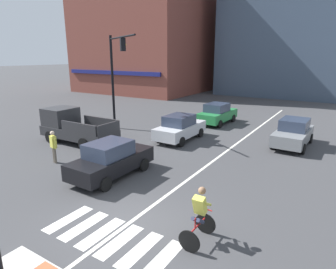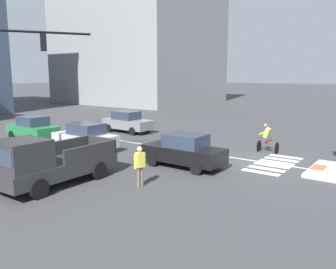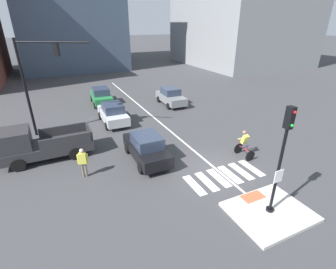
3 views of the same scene
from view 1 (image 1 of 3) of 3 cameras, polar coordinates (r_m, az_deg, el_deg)
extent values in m
plane|color=#3D3D3F|center=(9.85, -8.26, -17.33)|extent=(300.00, 300.00, 0.00)
cube|color=silver|center=(10.61, -19.05, -15.48)|extent=(0.44, 1.80, 0.01)
cube|color=silver|center=(10.10, -16.23, -16.91)|extent=(0.44, 1.80, 0.01)
cube|color=silver|center=(9.62, -13.07, -18.43)|extent=(0.44, 1.80, 0.01)
cube|color=silver|center=(9.18, -9.53, -20.05)|extent=(0.44, 1.80, 0.01)
cube|color=silver|center=(8.79, -5.57, -21.74)|extent=(0.44, 1.80, 0.01)
cube|color=silver|center=(8.44, -1.15, -23.48)|extent=(0.44, 1.80, 0.01)
cube|color=silver|center=(17.93, 12.81, -2.22)|extent=(0.14, 28.00, 0.01)
cylinder|color=black|center=(21.62, -10.87, 9.85)|extent=(0.18, 0.18, 6.66)
cylinder|color=black|center=(19.22, -9.22, 18.47)|extent=(4.24, 2.63, 0.11)
cube|color=black|center=(18.97, -8.92, 17.16)|extent=(0.38, 0.39, 0.80)
sphere|color=gold|center=(19.02, -8.41, 17.17)|extent=(0.12, 0.12, 0.12)
cube|color=brown|center=(47.70, -3.02, 19.27)|extent=(17.38, 19.05, 17.19)
cube|color=navy|center=(40.11, -11.06, 11.91)|extent=(15.64, 0.30, 0.50)
cube|color=#3D4C60|center=(49.23, 23.68, 18.76)|extent=(16.00, 21.21, 18.56)
cube|color=black|center=(13.28, -11.03, -5.42)|extent=(1.74, 4.12, 0.70)
cube|color=#2D384C|center=(12.96, -11.63, -2.84)|extent=(1.50, 1.91, 0.64)
cylinder|color=black|center=(14.81, -9.93, -4.62)|extent=(0.19, 0.60, 0.60)
cylinder|color=black|center=(13.79, -4.78, -5.95)|extent=(0.19, 0.60, 0.60)
cylinder|color=black|center=(13.19, -17.43, -7.65)|extent=(0.19, 0.60, 0.60)
cylinder|color=black|center=(12.04, -12.23, -9.53)|extent=(0.19, 0.60, 0.60)
cube|color=#237A3D|center=(23.53, 9.73, 3.72)|extent=(1.92, 4.19, 0.70)
cube|color=#2D384C|center=(23.27, 9.64, 5.28)|extent=(1.58, 1.98, 0.64)
cylinder|color=black|center=(25.08, 9.25, 3.64)|extent=(0.21, 0.61, 0.60)
cylinder|color=black|center=(24.41, 12.75, 3.14)|extent=(0.21, 0.61, 0.60)
cylinder|color=black|center=(22.87, 6.42, 2.62)|extent=(0.21, 0.61, 0.60)
cylinder|color=black|center=(22.13, 10.19, 2.04)|extent=(0.21, 0.61, 0.60)
cube|color=slate|center=(18.88, 23.42, -0.20)|extent=(1.83, 4.15, 0.70)
cube|color=#2D384C|center=(18.87, 23.72, 1.87)|extent=(1.54, 1.95, 0.64)
cylinder|color=black|center=(17.64, 25.13, -2.61)|extent=(0.20, 0.61, 0.60)
cylinder|color=black|center=(17.93, 19.91, -1.78)|extent=(0.20, 0.61, 0.60)
cylinder|color=black|center=(20.07, 26.34, -0.70)|extent=(0.20, 0.61, 0.60)
cylinder|color=black|center=(20.33, 21.72, 0.00)|extent=(0.20, 0.61, 0.60)
cube|color=silver|center=(18.67, 2.43, 0.92)|extent=(1.72, 4.11, 0.70)
cube|color=#2D384C|center=(18.39, 2.22, 2.84)|extent=(1.49, 1.91, 0.64)
cylinder|color=black|center=(20.23, 2.19, 1.03)|extent=(0.18, 0.60, 0.60)
cylinder|color=black|center=(19.47, 6.42, 0.37)|extent=(0.18, 0.60, 0.60)
cylinder|color=black|center=(18.16, -1.87, -0.64)|extent=(0.18, 0.60, 0.60)
cylinder|color=black|center=(17.31, 2.70, -1.46)|extent=(0.18, 0.60, 0.60)
cube|color=#2D2D30|center=(18.75, -17.15, 0.39)|extent=(5.12, 1.96, 0.60)
cube|color=#2D2D30|center=(19.78, -20.44, 3.39)|extent=(1.72, 1.82, 1.10)
cube|color=#2D384C|center=(20.41, -21.91, 3.83)|extent=(0.10, 1.62, 0.60)
cube|color=#2D2D30|center=(17.29, -17.24, 1.21)|extent=(2.81, 0.15, 0.60)
cube|color=#2D2D30|center=(18.47, -13.13, 2.38)|extent=(2.81, 0.15, 0.60)
cube|color=#2D2D30|center=(16.85, -11.64, 1.23)|extent=(0.12, 1.80, 0.60)
cylinder|color=black|center=(19.48, -22.17, -0.44)|extent=(0.76, 0.25, 0.76)
cylinder|color=black|center=(20.57, -18.13, 0.73)|extent=(0.76, 0.25, 0.76)
cylinder|color=black|center=(17.23, -16.21, -1.86)|extent=(0.76, 0.25, 0.76)
cylinder|color=black|center=(18.45, -12.07, -0.47)|extent=(0.76, 0.25, 0.76)
cylinder|color=black|center=(9.30, 7.41, -17.03)|extent=(0.66, 0.04, 0.66)
cylinder|color=black|center=(8.52, 4.19, -20.33)|extent=(0.66, 0.04, 0.66)
cylinder|color=#B21E1E|center=(8.78, 5.93, -17.42)|extent=(0.05, 0.89, 0.05)
cylinder|color=#B21E1E|center=(8.55, 5.39, -16.98)|extent=(0.04, 0.04, 0.30)
cylinder|color=#B21E1E|center=(9.00, 7.38, -14.38)|extent=(0.44, 0.04, 0.04)
cylinder|color=#2D334C|center=(8.70, 5.41, -16.35)|extent=(0.12, 0.40, 0.33)
cylinder|color=#2D334C|center=(8.64, 6.39, -16.62)|extent=(0.12, 0.40, 0.33)
cube|color=#DBD64C|center=(8.53, 6.29, -13.72)|extent=(0.34, 0.38, 0.60)
sphere|color=#936B4C|center=(8.44, 6.74, -10.94)|extent=(0.22, 0.22, 0.22)
cylinder|color=#DBD64C|center=(8.74, 5.86, -12.97)|extent=(0.08, 0.46, 0.31)
cylinder|color=#DBD64C|center=(8.62, 7.82, -13.46)|extent=(0.08, 0.46, 0.31)
cylinder|color=#6B6051|center=(15.86, -21.60, -3.72)|extent=(0.12, 0.12, 0.82)
cylinder|color=#6B6051|center=(15.71, -21.38, -3.87)|extent=(0.12, 0.12, 0.82)
cube|color=#DBD64C|center=(15.58, -21.74, -1.33)|extent=(0.41, 0.31, 0.60)
cylinder|color=#DBD64C|center=(15.80, -22.03, -1.32)|extent=(0.09, 0.09, 0.56)
cylinder|color=#DBD64C|center=(15.39, -21.41, -1.69)|extent=(0.09, 0.09, 0.56)
sphere|color=beige|center=(15.47, -21.90, 0.24)|extent=(0.22, 0.22, 0.22)
camera|label=2|loc=(22.60, -58.63, 6.07)|focal=37.28mm
camera|label=3|loc=(13.66, -75.14, 13.89)|focal=26.52mm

